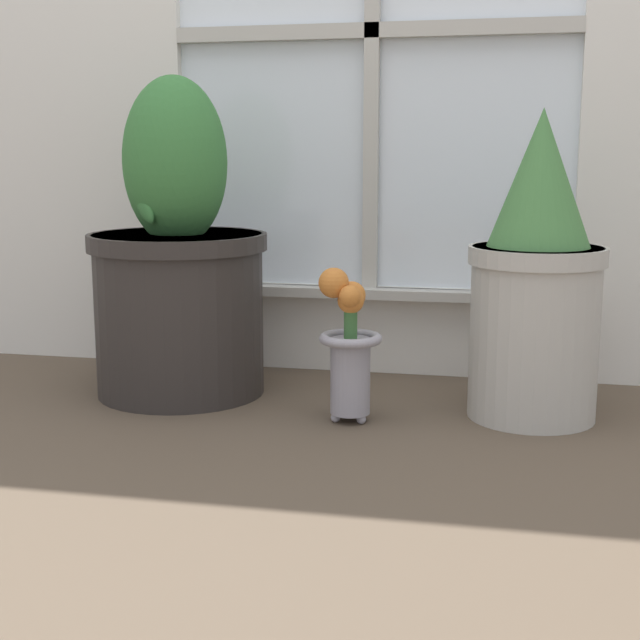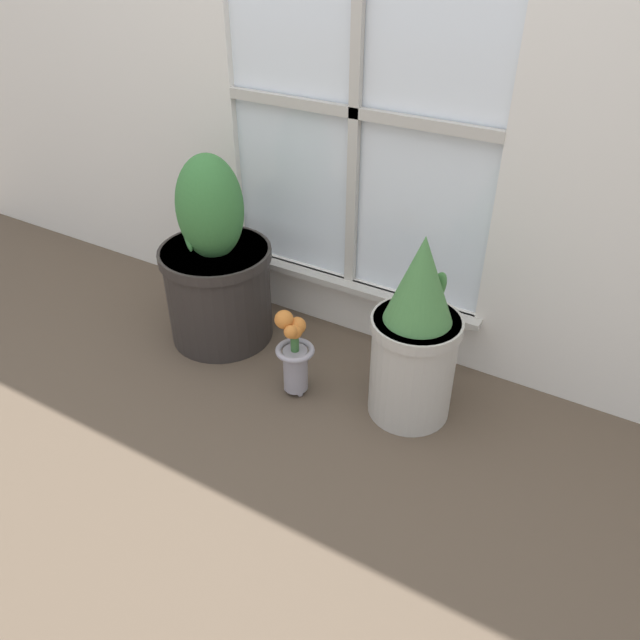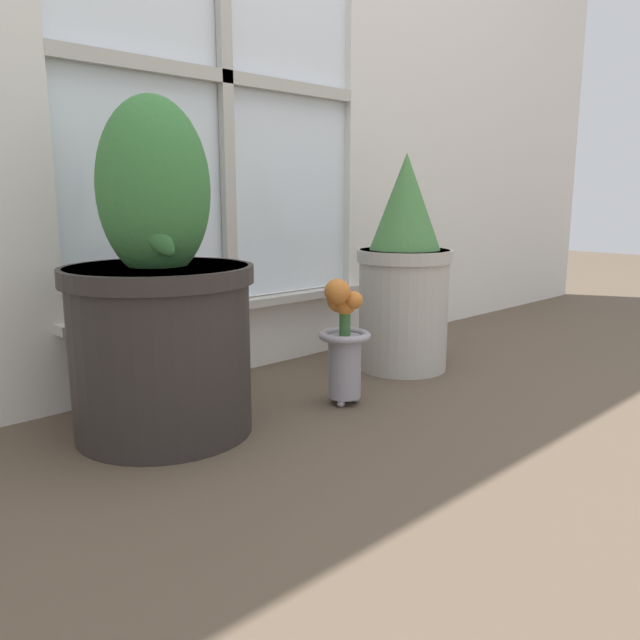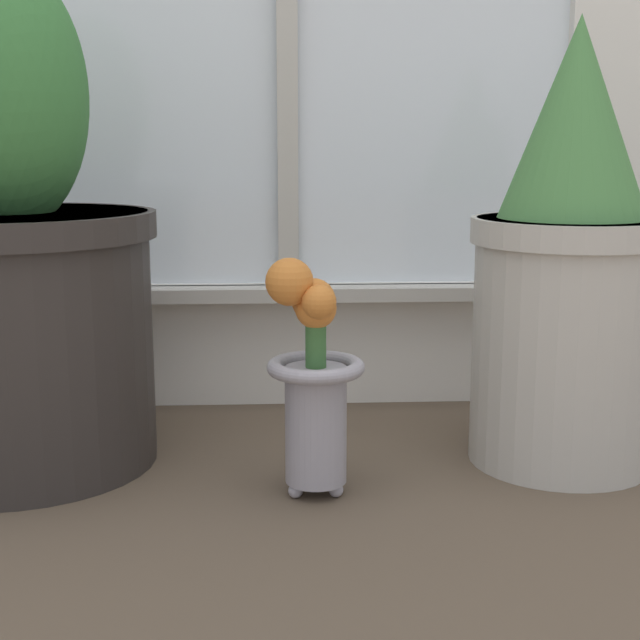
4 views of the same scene
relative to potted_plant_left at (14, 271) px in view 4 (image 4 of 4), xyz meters
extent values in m
plane|color=brown|center=(0.40, -0.28, -0.29)|extent=(10.00, 10.00, 0.00)
cube|color=silver|center=(0.40, 0.31, -0.18)|extent=(0.99, 0.05, 0.22)
cube|color=#BCB7AD|center=(0.40, 0.26, -0.08)|extent=(1.05, 0.06, 0.02)
cylinder|color=#2D2826|center=(0.00, 0.00, -0.10)|extent=(0.39, 0.39, 0.37)
cylinder|color=#2D2826|center=(0.00, 0.00, 0.07)|extent=(0.41, 0.41, 0.04)
cylinder|color=#38281E|center=(0.00, 0.00, 0.08)|extent=(0.36, 0.36, 0.01)
ellipsoid|color=#387538|center=(0.00, 0.00, 0.25)|extent=(0.23, 0.23, 0.38)
cylinder|color=#B7B2A8|center=(0.80, -0.03, -0.11)|extent=(0.27, 0.27, 0.36)
cylinder|color=#B7B2A8|center=(0.80, -0.03, 0.06)|extent=(0.28, 0.28, 0.04)
cylinder|color=#38281E|center=(0.80, -0.03, 0.07)|extent=(0.25, 0.25, 0.01)
cone|color=#477F42|center=(0.80, -0.03, 0.22)|extent=(0.21, 0.21, 0.28)
ellipsoid|color=#477F42|center=(0.82, 0.03, 0.15)|extent=(0.11, 0.06, 0.17)
sphere|color=#99939E|center=(0.43, -0.12, -0.28)|extent=(0.02, 0.02, 0.02)
sphere|color=#99939E|center=(0.40, -0.16, -0.28)|extent=(0.02, 0.02, 0.02)
sphere|color=#99939E|center=(0.46, -0.16, -0.28)|extent=(0.02, 0.02, 0.02)
cylinder|color=#99939E|center=(0.43, -0.15, -0.19)|extent=(0.08, 0.08, 0.16)
torus|color=#99939E|center=(0.43, -0.15, -0.11)|extent=(0.13, 0.13, 0.02)
cylinder|color=#386633|center=(0.43, -0.15, -0.07)|extent=(0.03, 0.03, 0.09)
sphere|color=orange|center=(0.43, -0.15, -0.03)|extent=(0.06, 0.06, 0.06)
sphere|color=orange|center=(0.43, -0.13, -0.02)|extent=(0.06, 0.06, 0.06)
sphere|color=orange|center=(0.39, -0.15, 0.00)|extent=(0.06, 0.06, 0.06)
sphere|color=orange|center=(0.43, -0.17, -0.02)|extent=(0.05, 0.05, 0.05)
camera|label=1|loc=(0.74, -1.92, 0.27)|focal=50.00mm
camera|label=2|loc=(1.33, -1.53, 1.14)|focal=35.00mm
camera|label=3|loc=(-0.67, -1.20, 0.23)|focal=35.00mm
camera|label=4|loc=(0.38, -1.29, 0.18)|focal=50.00mm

